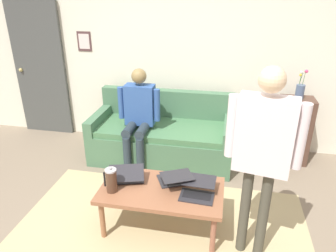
# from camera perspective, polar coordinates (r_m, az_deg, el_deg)

# --- Properties ---
(ground_plane) EXTENTS (7.68, 7.68, 0.00)m
(ground_plane) POSITION_cam_1_polar(r_m,az_deg,el_deg) (3.18, -4.25, -19.99)
(ground_plane) COLOR #7F705C
(area_rug) EXTENTS (2.87, 1.80, 0.01)m
(area_rug) POSITION_cam_1_polar(r_m,az_deg,el_deg) (3.24, -1.51, -18.72)
(area_rug) COLOR tan
(area_rug) RESTS_ON ground_plane
(back_wall) EXTENTS (7.04, 0.11, 2.70)m
(back_wall) POSITION_cam_1_polar(r_m,az_deg,el_deg) (4.53, 2.67, 13.08)
(back_wall) COLOR silver
(back_wall) RESTS_ON ground_plane
(interior_door) EXTENTS (0.82, 0.09, 2.05)m
(interior_door) POSITION_cam_1_polar(r_m,az_deg,el_deg) (5.30, -22.11, 9.39)
(interior_door) COLOR #474B49
(interior_door) RESTS_ON ground_plane
(couch) EXTENTS (1.88, 0.86, 0.88)m
(couch) POSITION_cam_1_polar(r_m,az_deg,el_deg) (4.34, -0.98, -1.94)
(couch) COLOR #477151
(couch) RESTS_ON ground_plane
(coffee_table) EXTENTS (1.16, 0.63, 0.45)m
(coffee_table) POSITION_cam_1_polar(r_m,az_deg,el_deg) (3.07, -1.17, -12.03)
(coffee_table) COLOR #8F5A3C
(coffee_table) RESTS_ON ground_plane
(laptop_left) EXTENTS (0.40, 0.35, 0.15)m
(laptop_left) POSITION_cam_1_polar(r_m,az_deg,el_deg) (3.17, -7.48, -9.01)
(laptop_left) COLOR #28282D
(laptop_left) RESTS_ON coffee_table
(laptop_center) EXTENTS (0.32, 0.33, 0.12)m
(laptop_center) POSITION_cam_1_polar(r_m,az_deg,el_deg) (2.96, 5.37, -11.60)
(laptop_center) COLOR #28282D
(laptop_center) RESTS_ON coffee_table
(laptop_right) EXTENTS (0.42, 0.45, 0.13)m
(laptop_right) POSITION_cam_1_polar(r_m,az_deg,el_deg) (3.10, 1.21, -9.45)
(laptop_right) COLOR #28282D
(laptop_right) RESTS_ON coffee_table
(french_press) EXTENTS (0.13, 0.11, 0.26)m
(french_press) POSITION_cam_1_polar(r_m,az_deg,el_deg) (2.99, -10.23, -9.63)
(french_press) COLOR #4C3323
(french_press) RESTS_ON coffee_table
(side_shelf) EXTENTS (0.42, 0.32, 0.90)m
(side_shelf) POSITION_cam_1_polar(r_m,az_deg,el_deg) (4.50, 21.69, -0.76)
(side_shelf) COLOR #4D3529
(side_shelf) RESTS_ON ground_plane
(flower_vase) EXTENTS (0.11, 0.11, 0.37)m
(flower_vase) POSITION_cam_1_polar(r_m,az_deg,el_deg) (4.32, 22.82, 5.98)
(flower_vase) COLOR #495B7B
(flower_vase) RESTS_ON side_shelf
(person_standing) EXTENTS (0.60, 0.27, 1.70)m
(person_standing) POSITION_cam_1_polar(r_m,az_deg,el_deg) (2.54, 16.87, -3.17)
(person_standing) COLOR #474539
(person_standing) RESTS_ON ground_plane
(person_seated) EXTENTS (0.55, 0.51, 1.28)m
(person_seated) POSITION_cam_1_polar(r_m,az_deg,el_deg) (4.03, -5.37, 2.39)
(person_seated) COLOR #29363E
(person_seated) RESTS_ON ground_plane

